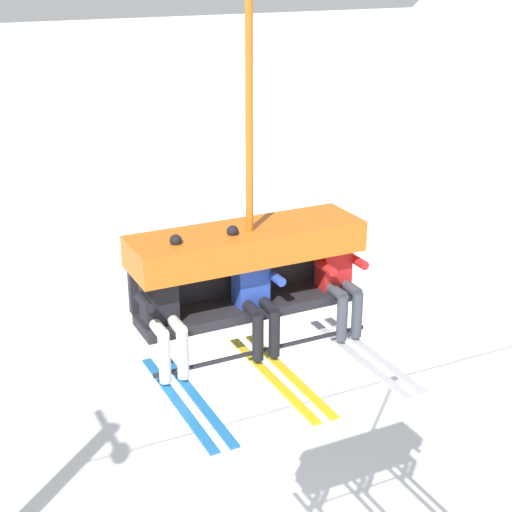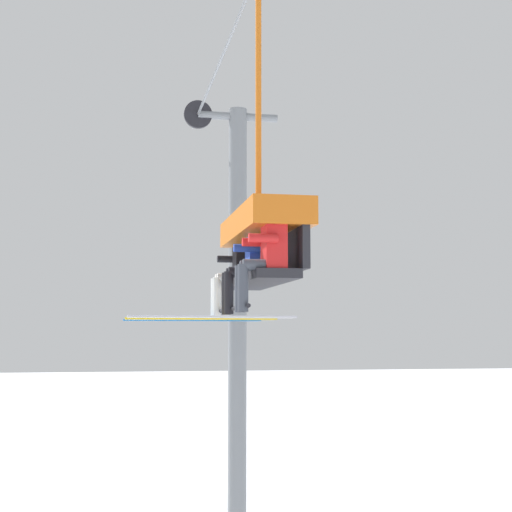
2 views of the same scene
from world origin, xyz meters
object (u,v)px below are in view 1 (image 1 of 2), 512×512
at_px(chairlift_chair, 246,253).
at_px(skier_red, 340,276).
at_px(skier_blue, 256,290).
at_px(skier_black, 164,309).

xyz_separation_m(chairlift_chair, skier_red, (0.94, -0.22, -0.33)).
distance_m(skier_blue, skier_red, 0.95).
relative_size(skier_blue, skier_red, 1.00).
bearing_deg(skier_blue, chairlift_chair, 89.11).
bearing_deg(chairlift_chair, skier_red, -13.17).
height_order(skier_blue, skier_red, skier_blue).
distance_m(chairlift_chair, skier_black, 1.01).
xyz_separation_m(chairlift_chair, skier_black, (-0.94, -0.21, -0.31)).
bearing_deg(chairlift_chair, skier_blue, -90.89).
xyz_separation_m(skier_blue, skier_red, (0.95, -0.01, -0.02)).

